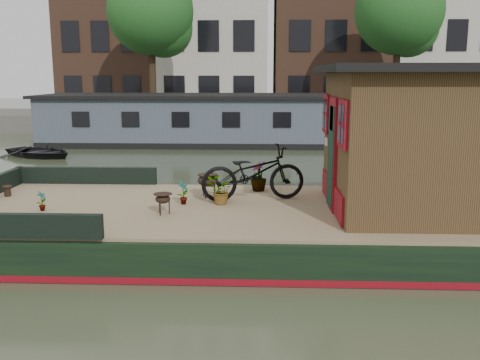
{
  "coord_description": "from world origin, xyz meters",
  "views": [
    {
      "loc": [
        -0.78,
        -9.04,
        2.9
      ],
      "look_at": [
        -1.18,
        0.5,
        1.03
      ],
      "focal_mm": 40.0,
      "sensor_mm": 36.0,
      "label": 1
    }
  ],
  "objects_px": {
    "brazier_front": "(163,204)",
    "dinghy": "(40,148)",
    "cabin": "(439,138)",
    "bicycle": "(253,173)",
    "brazier_rear": "(208,186)",
    "potted_plant_a": "(183,193)"
  },
  "relations": [
    {
      "from": "brazier_front",
      "to": "dinghy",
      "type": "distance_m",
      "value": 12.29
    },
    {
      "from": "cabin",
      "to": "bicycle",
      "type": "xyz_separation_m",
      "value": [
        -3.12,
        0.56,
        -0.72
      ]
    },
    {
      "from": "brazier_rear",
      "to": "dinghy",
      "type": "relative_size",
      "value": 0.15
    },
    {
      "from": "cabin",
      "to": "dinghy",
      "type": "distance_m",
      "value": 14.93
    },
    {
      "from": "bicycle",
      "to": "brazier_rear",
      "type": "bearing_deg",
      "value": 61.98
    },
    {
      "from": "bicycle",
      "to": "dinghy",
      "type": "bearing_deg",
      "value": 25.95
    },
    {
      "from": "brazier_rear",
      "to": "brazier_front",
      "type": "bearing_deg",
      "value": -115.3
    },
    {
      "from": "brazier_front",
      "to": "dinghy",
      "type": "xyz_separation_m",
      "value": [
        -6.46,
        10.45,
        -0.52
      ]
    },
    {
      "from": "cabin",
      "to": "bicycle",
      "type": "height_order",
      "value": "cabin"
    },
    {
      "from": "brazier_front",
      "to": "brazier_rear",
      "type": "xyz_separation_m",
      "value": [
        0.61,
        1.3,
        0.04
      ]
    },
    {
      "from": "cabin",
      "to": "brazier_front",
      "type": "height_order",
      "value": "cabin"
    },
    {
      "from": "potted_plant_a",
      "to": "brazier_front",
      "type": "distance_m",
      "value": 0.73
    },
    {
      "from": "cabin",
      "to": "brazier_rear",
      "type": "xyz_separation_m",
      "value": [
        -3.98,
        0.77,
        -1.01
      ]
    },
    {
      "from": "bicycle",
      "to": "brazier_front",
      "type": "relative_size",
      "value": 5.49
    },
    {
      "from": "cabin",
      "to": "brazier_front",
      "type": "relative_size",
      "value": 11.44
    },
    {
      "from": "potted_plant_a",
      "to": "brazier_front",
      "type": "xyz_separation_m",
      "value": [
        -0.24,
        -0.69,
        -0.03
      ]
    },
    {
      "from": "brazier_rear",
      "to": "potted_plant_a",
      "type": "bearing_deg",
      "value": -122.02
    },
    {
      "from": "brazier_rear",
      "to": "dinghy",
      "type": "distance_m",
      "value": 11.58
    },
    {
      "from": "potted_plant_a",
      "to": "bicycle",
      "type": "bearing_deg",
      "value": 17.82
    },
    {
      "from": "cabin",
      "to": "potted_plant_a",
      "type": "relative_size",
      "value": 9.56
    },
    {
      "from": "cabin",
      "to": "potted_plant_a",
      "type": "xyz_separation_m",
      "value": [
        -4.36,
        0.16,
        -1.02
      ]
    },
    {
      "from": "cabin",
      "to": "potted_plant_a",
      "type": "height_order",
      "value": "cabin"
    }
  ]
}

